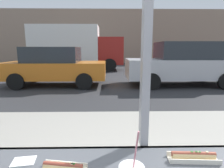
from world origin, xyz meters
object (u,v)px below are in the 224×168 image
(hotdog_tray_near, at_px, (193,156))
(box_truck, at_px, (75,47))
(hotdog_tray_far, at_px, (63,168))
(parked_car_silver, at_px, (182,64))
(parked_car_orange, at_px, (55,66))

(hotdog_tray_near, distance_m, box_truck, 13.09)
(hotdog_tray_far, distance_m, parked_car_silver, 7.75)
(hotdog_tray_far, relative_size, parked_car_silver, 0.05)
(hotdog_tray_near, relative_size, hotdog_tray_far, 1.14)
(hotdog_tray_near, relative_size, parked_car_orange, 0.07)
(hotdog_tray_far, distance_m, box_truck, 13.04)
(parked_car_silver, bearing_deg, hotdog_tray_far, -115.81)
(hotdog_tray_near, xyz_separation_m, parked_car_silver, (2.67, 6.89, -0.04))
(parked_car_orange, relative_size, box_truck, 0.64)
(parked_car_orange, xyz_separation_m, box_truck, (-0.16, 5.86, 0.86))
(parked_car_orange, bearing_deg, parked_car_silver, 0.00)
(parked_car_orange, bearing_deg, hotdog_tray_near, -68.38)
(hotdog_tray_far, bearing_deg, parked_car_silver, 64.19)
(parked_car_silver, bearing_deg, hotdog_tray_near, -111.22)
(hotdog_tray_far, height_order, parked_car_silver, parked_car_silver)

